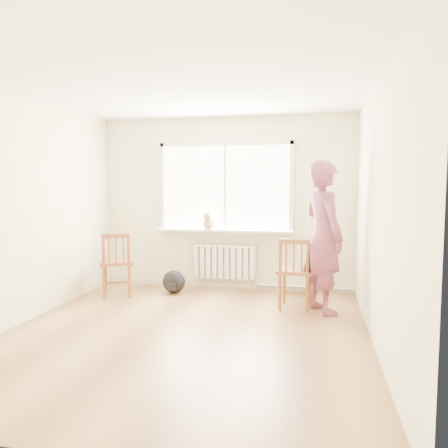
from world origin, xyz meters
The scene contains 13 objects.
floor centered at (0.00, 0.00, 0.00)m, with size 4.50×4.50×0.00m, color #9E7341.
ceiling centered at (0.00, 0.00, 2.70)m, with size 4.50×4.50×0.00m, color white.
back_wall centered at (0.00, 2.25, 1.35)m, with size 4.00×0.01×2.70m, color #F1E8C1.
window centered at (0.00, 2.22, 1.66)m, with size 2.12×0.05×1.42m.
windowsill centered at (0.00, 2.14, 0.93)m, with size 2.15×0.22×0.04m, color white.
radiator centered at (0.00, 2.16, 0.44)m, with size 1.00×0.12×0.55m.
heating_pipe centered at (1.25, 2.19, 0.08)m, with size 0.04×0.04×1.40m, color silver.
baseboard centered at (0.00, 2.23, 0.04)m, with size 4.00×0.03×0.08m, color beige.
chair_left centered at (-1.45, 1.36, 0.48)m, with size 0.61×0.59×0.94m.
chair_right centered at (1.14, 1.24, 0.48)m, with size 0.51×0.49×0.95m.
person centered at (1.50, 1.18, 0.97)m, with size 0.71×0.47×1.95m, color #B33E3B.
cat centered at (-0.22, 2.05, 1.08)m, with size 0.21×0.46×0.31m.
backpack centered at (-0.69, 1.72, 0.18)m, with size 0.35×0.26×0.35m, color black.
Camera 1 is at (1.39, -4.51, 1.63)m, focal length 35.00 mm.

